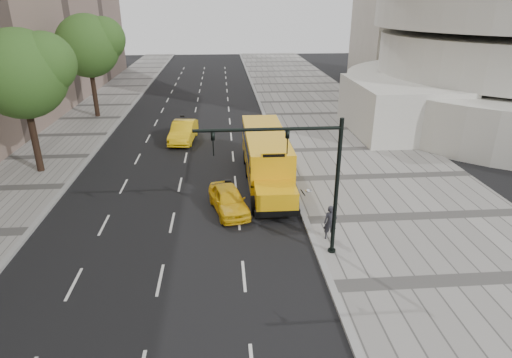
{
  "coord_description": "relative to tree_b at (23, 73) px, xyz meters",
  "views": [
    {
      "loc": [
        1.8,
        -25.07,
        10.78
      ],
      "look_at": [
        3.5,
        -4.0,
        1.9
      ],
      "focal_mm": 30.0,
      "sensor_mm": 36.0,
      "label": 1
    }
  ],
  "objects": [
    {
      "name": "tree_b",
      "position": [
        0.0,
        0.0,
        0.0
      ],
      "size": [
        6.21,
        5.52,
        9.31
      ],
      "color": "black",
      "rests_on": "ground"
    },
    {
      "name": "ground",
      "position": [
        10.4,
        -2.79,
        -6.59
      ],
      "size": [
        140.0,
        140.0,
        0.0
      ],
      "primitive_type": "plane",
      "color": "black",
      "rests_on": "ground"
    },
    {
      "name": "taxi_far",
      "position": [
        8.97,
        6.28,
        -5.78
      ],
      "size": [
        2.22,
        5.1,
        1.63
      ],
      "primitive_type": "imported",
      "rotation": [
        0.0,
        0.0,
        -0.1
      ],
      "color": "yellow",
      "rests_on": "ground"
    },
    {
      "name": "curb_museum",
      "position": [
        16.4,
        -2.79,
        -6.52
      ],
      "size": [
        0.3,
        140.0,
        0.15
      ],
      "primitive_type": "cube",
      "color": "gray",
      "rests_on": "ground"
    },
    {
      "name": "school_bus",
      "position": [
        14.9,
        -2.18,
        -4.83
      ],
      "size": [
        2.96,
        11.56,
        3.19
      ],
      "color": "#F3AD0E",
      "rests_on": "ground"
    },
    {
      "name": "sidewalk_far",
      "position": [
        -0.6,
        -2.79,
        -6.52
      ],
      "size": [
        6.0,
        140.0,
        0.15
      ],
      "primitive_type": "cube",
      "color": "gray",
      "rests_on": "ground"
    },
    {
      "name": "pedestrian",
      "position": [
        17.16,
        -10.3,
        -5.59
      ],
      "size": [
        0.69,
        0.52,
        1.7
      ],
      "primitive_type": "imported",
      "rotation": [
        0.0,
        0.0,
        -0.2
      ],
      "color": "#29292F",
      "rests_on": "sidewalk_museum"
    },
    {
      "name": "traffic_signal",
      "position": [
        15.59,
        -11.44,
        -2.5
      ],
      "size": [
        6.18,
        0.36,
        6.4
      ],
      "color": "black",
      "rests_on": "ground"
    },
    {
      "name": "sidewalk_museum",
      "position": [
        22.4,
        -2.79,
        -6.52
      ],
      "size": [
        12.0,
        140.0,
        0.15
      ],
      "primitive_type": "cube",
      "color": "gray",
      "rests_on": "ground"
    },
    {
      "name": "curb_far",
      "position": [
        2.4,
        -2.79,
        -6.52
      ],
      "size": [
        0.3,
        140.0,
        0.15
      ],
      "primitive_type": "cube",
      "color": "gray",
      "rests_on": "ground"
    },
    {
      "name": "taxi_near",
      "position": [
        12.4,
        -6.71,
        -5.9
      ],
      "size": [
        2.53,
        4.34,
        1.39
      ],
      "primitive_type": "imported",
      "rotation": [
        0.0,
        0.0,
        0.23
      ],
      "color": "yellow",
      "rests_on": "ground"
    },
    {
      "name": "tree_c",
      "position": [
        0.0,
        14.71,
        0.26
      ],
      "size": [
        6.49,
        5.76,
        9.69
      ],
      "color": "black",
      "rests_on": "ground"
    }
  ]
}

